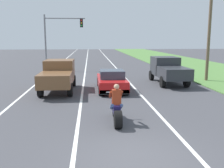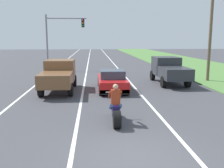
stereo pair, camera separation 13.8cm
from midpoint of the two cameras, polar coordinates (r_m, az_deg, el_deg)
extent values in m
plane|color=#424247|center=(7.79, 4.72, -15.72)|extent=(160.00, 160.00, 0.00)
cube|color=white|center=(27.45, -13.67, 2.63)|extent=(0.14, 120.00, 0.01)
cube|color=white|center=(27.30, 1.46, 2.87)|extent=(0.14, 120.00, 0.01)
cube|color=white|center=(27.14, -6.13, 2.77)|extent=(0.14, 120.00, 0.01)
cube|color=#517F3D|center=(30.14, 20.98, 2.93)|extent=(10.00, 120.00, 0.06)
cylinder|color=black|center=(9.87, 0.95, -7.90)|extent=(0.28, 0.69, 0.69)
cylinder|color=black|center=(11.35, 0.14, -5.67)|extent=(0.12, 0.63, 0.63)
cube|color=#1E194C|center=(10.58, 0.49, -5.18)|extent=(0.28, 1.10, 0.36)
cylinder|color=#B2B2B7|center=(11.18, 0.18, -3.97)|extent=(0.08, 0.36, 0.73)
cylinder|color=#A5A5AA|center=(11.07, 0.19, -1.84)|extent=(0.70, 0.05, 0.05)
cube|color=#993319|center=(10.24, 0.62, -2.92)|extent=(0.36, 0.24, 0.60)
sphere|color=tan|center=(10.16, 0.62, -0.61)|extent=(0.22, 0.22, 0.22)
cylinder|color=#384C7A|center=(10.35, -0.40, -5.06)|extent=(0.14, 0.47, 0.32)
cylinder|color=#993319|center=(10.50, -0.73, -2.32)|extent=(0.10, 0.51, 0.40)
cylinder|color=#384C7A|center=(10.39, 1.59, -5.02)|extent=(0.14, 0.47, 0.32)
cylinder|color=#993319|center=(10.54, 1.65, -2.27)|extent=(0.10, 0.51, 0.40)
cube|color=red|center=(17.12, -0.33, 0.39)|extent=(1.80, 4.30, 0.64)
cube|color=#333D4C|center=(16.83, -0.28, 2.22)|extent=(1.56, 1.70, 0.52)
cube|color=black|center=(15.15, 0.29, -1.79)|extent=(1.76, 0.20, 0.28)
cylinder|color=black|center=(18.68, -3.17, 0.54)|extent=(0.24, 0.64, 0.64)
cylinder|color=black|center=(18.80, 1.71, 0.61)|extent=(0.24, 0.64, 0.64)
cylinder|color=black|center=(15.54, -2.80, -1.39)|extent=(0.24, 0.64, 0.64)
cylinder|color=black|center=(15.68, 3.05, -1.29)|extent=(0.24, 0.64, 0.64)
cube|color=brown|center=(17.93, -11.76, 3.05)|extent=(1.90, 2.10, 1.40)
cube|color=#333D4C|center=(18.24, -11.67, 4.38)|extent=(1.67, 0.29, 0.57)
cube|color=brown|center=(15.76, -12.67, 0.98)|extent=(1.90, 2.70, 0.80)
cylinder|color=black|center=(18.96, -13.99, 0.64)|extent=(0.28, 0.80, 0.80)
cylinder|color=black|center=(18.76, -8.74, 0.72)|extent=(0.28, 0.80, 0.80)
cylinder|color=black|center=(15.71, -15.88, -1.33)|extent=(0.28, 0.80, 0.80)
cylinder|color=black|center=(15.47, -9.54, -1.26)|extent=(0.28, 0.80, 0.80)
cube|color=#2D3035|center=(20.93, 11.48, 4.02)|extent=(1.90, 2.10, 1.40)
cube|color=#333D4C|center=(21.23, 11.25, 5.15)|extent=(1.67, 0.29, 0.57)
cube|color=#2D3035|center=(18.83, 13.36, 2.39)|extent=(1.90, 2.70, 0.80)
cylinder|color=black|center=(21.58, 8.59, 1.93)|extent=(0.28, 0.80, 0.80)
cylinder|color=black|center=(22.05, 12.99, 1.95)|extent=(0.28, 0.80, 0.80)
cylinder|color=black|center=(18.38, 11.00, 0.46)|extent=(0.28, 0.80, 0.80)
cylinder|color=black|center=(18.93, 16.08, 0.53)|extent=(0.28, 0.80, 0.80)
cylinder|color=gray|center=(29.42, -14.70, 8.91)|extent=(0.18, 0.18, 6.00)
cylinder|color=gray|center=(29.22, -10.57, 14.17)|extent=(4.37, 0.12, 0.12)
cube|color=black|center=(29.08, -6.94, 13.29)|extent=(0.32, 0.24, 0.90)
sphere|color=red|center=(28.95, -6.96, 13.86)|extent=(0.16, 0.16, 0.16)
sphere|color=orange|center=(28.94, -6.95, 13.31)|extent=(0.16, 0.16, 0.16)
sphere|color=green|center=(28.92, -6.94, 12.76)|extent=(0.16, 0.16, 0.16)
cylinder|color=brown|center=(22.02, 20.66, 11.39)|extent=(0.24, 0.24, 8.33)
camera|label=1|loc=(0.07, -90.29, -0.05)|focal=41.13mm
camera|label=2|loc=(0.07, 89.71, 0.05)|focal=41.13mm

